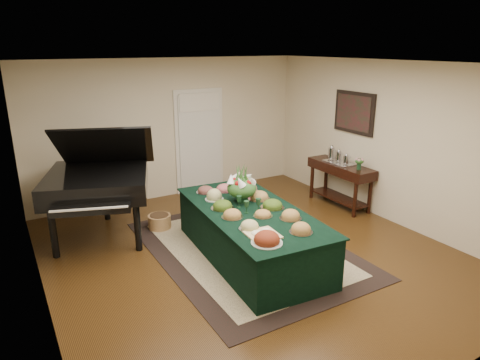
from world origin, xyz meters
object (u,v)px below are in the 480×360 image
grand_piano (98,181)px  mahogany_sideboard (341,173)px  buffet_table (251,234)px  floral_centerpiece (242,185)px

grand_piano → mahogany_sideboard: (4.21, -0.86, -0.29)m
buffet_table → floral_centerpiece: floral_centerpiece is taller
floral_centerpiece → buffet_table: bearing=-99.7°
buffet_table → mahogany_sideboard: size_ratio=1.99×
grand_piano → buffet_table: bearing=-47.2°
mahogany_sideboard → grand_piano: bearing=168.5°
grand_piano → mahogany_sideboard: size_ratio=1.52×
mahogany_sideboard → buffet_table: bearing=-159.8°
buffet_table → grand_piano: grand_piano is taller
floral_centerpiece → grand_piano: grand_piano is taller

